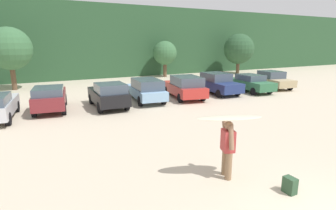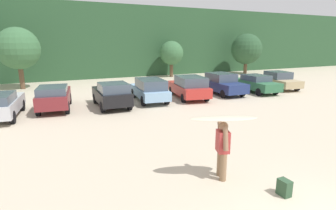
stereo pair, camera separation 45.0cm
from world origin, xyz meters
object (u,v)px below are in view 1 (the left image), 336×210
Objects in this scene: parked_car_navy at (217,83)px; parked_car_tan at (272,79)px; person_adult at (228,146)px; parked_car_red at (185,87)px; parked_car_forest_green at (250,83)px; parked_car_sky_blue at (146,89)px; parked_car_maroon at (50,97)px; parked_car_black at (109,95)px; backpack_dropped at (290,185)px; surfboard_cream at (229,118)px.

parked_car_navy is 6.01m from parked_car_tan.
parked_car_red is at bearing -95.31° from person_adult.
parked_car_sky_blue is at bearing 92.06° from parked_car_forest_green.
parked_car_maroon is 0.87× the size of parked_car_red.
parked_car_black reaches higher than parked_car_maroon.
parked_car_red is 9.19m from parked_car_tan.
parked_car_maroon is at bearing 97.66° from parked_car_red.
parked_car_tan reaches higher than backpack_dropped.
surfboard_cream is at bearing 175.49° from parked_car_sky_blue.
parked_car_maroon is 15.23m from parked_car_forest_green.
parked_car_red is 12.95m from backpack_dropped.
parked_car_red is at bearing 92.94° from parked_car_forest_green.
parked_car_black is 14.95m from parked_car_tan.
parked_car_forest_green is (9.13, -0.38, -0.11)m from parked_car_sky_blue.
parked_car_forest_green is (15.22, -0.52, -0.08)m from parked_car_maroon.
parked_car_forest_green is at bearing -86.63° from parked_car_sky_blue.
person_adult is (4.12, -11.16, 0.18)m from parked_car_maroon.
parked_car_black is at bearing 103.94° from parked_car_red.
surfboard_cream is (4.08, -11.23, 1.07)m from parked_car_maroon.
parked_car_red is 3.21m from parked_car_navy.
parked_car_maroon is 11.99m from surfboard_cream.
parked_car_sky_blue is 11.32m from surfboard_cream.
person_adult is 1.93m from backpack_dropped.
backpack_dropped is at bearing -170.45° from parked_car_black.
parked_car_navy is (6.15, 0.16, -0.02)m from parked_car_sky_blue.
parked_car_sky_blue is at bearing 93.17° from parked_car_navy.
parked_car_tan is at bearing 43.75° from backpack_dropped.
parked_car_navy is 1.00× the size of parked_car_tan.
parked_car_tan is (14.94, 0.71, -0.07)m from parked_car_black.
parked_car_black is 2.00× the size of surfboard_cream.
surfboard_cream reaches higher than parked_car_forest_green.
parked_car_sky_blue is at bearing 100.31° from parked_car_tan.
surfboard_cream is (-11.15, -10.71, 1.16)m from parked_car_forest_green.
parked_car_black is at bearing 98.43° from backpack_dropped.
parked_car_sky_blue is at bearing 85.35° from backpack_dropped.
person_adult is at bearing 145.74° from parked_car_navy.
parked_car_red is (2.97, -0.22, 0.01)m from parked_car_sky_blue.
parked_car_tan is 2.20× the size of surfboard_cream.
parked_car_tan is (9.19, 0.31, -0.09)m from parked_car_red.
parked_car_red reaches higher than parked_car_forest_green.
parked_car_navy is 2.51× the size of person_adult.
backpack_dropped is at bearing 143.64° from parked_car_tan.
parked_car_sky_blue is at bearing -83.68° from parked_car_maroon.
parked_car_red reaches higher than parked_car_navy.
parked_car_maroon is 6.09m from parked_car_sky_blue.
parked_car_black is 8.97m from parked_car_navy.
parked_car_navy reaches higher than parked_car_forest_green.
surfboard_cream is at bearing 165.29° from parked_car_red.
parked_car_maroon is at bearing 92.52° from parked_car_forest_green.
parked_car_forest_green is at bearing 108.75° from parked_car_tan.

